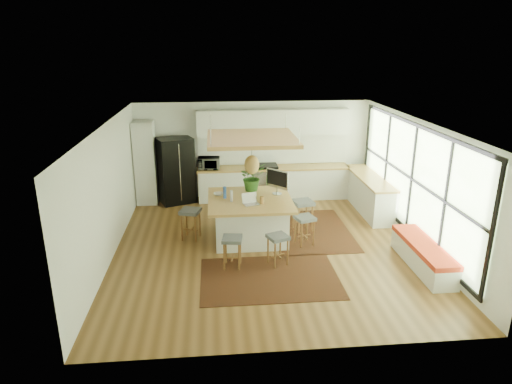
{
  "coord_description": "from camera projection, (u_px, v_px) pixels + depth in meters",
  "views": [
    {
      "loc": [
        -1.09,
        -8.91,
        4.25
      ],
      "look_at": [
        -0.2,
        0.5,
        1.1
      ],
      "focal_mm": 31.76,
      "sensor_mm": 36.0,
      "label": 1
    }
  ],
  "objects": [
    {
      "name": "stool_near_right",
      "position": [
        278.0,
        248.0,
        8.98
      ],
      "size": [
        0.49,
        0.49,
        0.63
      ],
      "primitive_type": null,
      "rotation": [
        0.0,
        0.0,
        0.38
      ],
      "color": "#45484D",
      "rests_on": "floor"
    },
    {
      "name": "monitor",
      "position": [
        277.0,
        183.0,
        10.28
      ],
      "size": [
        0.6,
        0.61,
        0.58
      ],
      "primitive_type": null,
      "rotation": [
        0.0,
        0.0,
        -0.81
      ],
      "color": "#A5A5AA",
      "rests_on": "island"
    },
    {
      "name": "ceiling_panel",
      "position": [
        252.0,
        151.0,
        9.56
      ],
      "size": [
        1.86,
        1.86,
        0.8
      ],
      "primitive_type": null,
      "color": "#A07739",
      "rests_on": "ceiling"
    },
    {
      "name": "island_bottle_0",
      "position": [
        225.0,
        194.0,
        10.06
      ],
      "size": [
        0.07,
        0.07,
        0.19
      ],
      "primitive_type": "cylinder",
      "color": "blue",
      "rests_on": "island"
    },
    {
      "name": "wall_back",
      "position": [
        253.0,
        150.0,
        12.74
      ],
      "size": [
        6.5,
        0.0,
        6.5
      ],
      "primitive_type": "plane",
      "rotation": [
        1.57,
        0.0,
        0.0
      ],
      "color": "silver",
      "rests_on": "ground"
    },
    {
      "name": "pantry",
      "position": [
        146.0,
        163.0,
        12.24
      ],
      "size": [
        0.55,
        0.6,
        2.25
      ],
      "primitive_type": "cube",
      "color": "silver",
      "rests_on": "floor"
    },
    {
      "name": "range",
      "position": [
        265.0,
        182.0,
        12.73
      ],
      "size": [
        0.76,
        0.62,
        1.0
      ],
      "primitive_type": null,
      "color": "#A5A5AA",
      "rests_on": "floor"
    },
    {
      "name": "stool_near_left",
      "position": [
        232.0,
        251.0,
        8.87
      ],
      "size": [
        0.43,
        0.43,
        0.64
      ],
      "primitive_type": null,
      "rotation": [
        0.0,
        0.0,
        -0.14
      ],
      "color": "#45484D",
      "rests_on": "floor"
    },
    {
      "name": "ceiling",
      "position": [
        268.0,
        123.0,
        9.01
      ],
      "size": [
        7.0,
        7.0,
        0.0
      ],
      "primitive_type": "plane",
      "rotation": [
        3.14,
        0.0,
        0.0
      ],
      "color": "white",
      "rests_on": "ground"
    },
    {
      "name": "laptop",
      "position": [
        251.0,
        199.0,
        9.65
      ],
      "size": [
        0.42,
        0.44,
        0.25
      ],
      "primitive_type": null,
      "rotation": [
        0.0,
        0.0,
        0.28
      ],
      "color": "#A5A5AA",
      "rests_on": "island"
    },
    {
      "name": "back_counter_base",
      "position": [
        273.0,
        184.0,
        12.77
      ],
      "size": [
        4.2,
        0.6,
        0.88
      ],
      "primitive_type": "cube",
      "color": "silver",
      "rests_on": "floor"
    },
    {
      "name": "window_wall",
      "position": [
        417.0,
        181.0,
        9.71
      ],
      "size": [
        0.1,
        6.2,
        2.6
      ],
      "primitive_type": null,
      "color": "black",
      "rests_on": "wall_right"
    },
    {
      "name": "island_plant",
      "position": [
        252.0,
        180.0,
        10.54
      ],
      "size": [
        0.84,
        0.87,
        0.52
      ],
      "primitive_type": "imported",
      "rotation": [
        0.0,
        0.0,
        0.49
      ],
      "color": "#1E4C19",
      "rests_on": "island"
    },
    {
      "name": "upper_cabinets",
      "position": [
        274.0,
        122.0,
        12.37
      ],
      "size": [
        4.2,
        0.34,
        0.7
      ],
      "primitive_type": "cube",
      "color": "silver",
      "rests_on": "wall_back"
    },
    {
      "name": "stool_right_back",
      "position": [
        303.0,
        216.0,
        10.62
      ],
      "size": [
        0.52,
        0.52,
        0.74
      ],
      "primitive_type": null,
      "rotation": [
        0.0,
        0.0,
        1.79
      ],
      "color": "#45484D",
      "rests_on": "floor"
    },
    {
      "name": "fridge",
      "position": [
        176.0,
        170.0,
        12.35
      ],
      "size": [
        1.09,
        0.98,
        1.81
      ],
      "primitive_type": null,
      "rotation": [
        0.0,
        0.0,
        0.37
      ],
      "color": "black",
      "rests_on": "floor"
    },
    {
      "name": "island_bowl",
      "position": [
        218.0,
        194.0,
        10.27
      ],
      "size": [
        0.22,
        0.22,
        0.05
      ],
      "primitive_type": "imported",
      "rotation": [
        0.0,
        0.0,
        0.01
      ],
      "color": "silver",
      "rests_on": "island"
    },
    {
      "name": "right_counter_top",
      "position": [
        371.0,
        178.0,
        11.73
      ],
      "size": [
        0.64,
        2.54,
        0.05
      ],
      "primitive_type": "cube",
      "color": "#A07739",
      "rests_on": "right_counter_base"
    },
    {
      "name": "wall_right",
      "position": [
        418.0,
        184.0,
        9.72
      ],
      "size": [
        0.0,
        7.0,
        7.0
      ],
      "primitive_type": "plane",
      "rotation": [
        1.57,
        0.0,
        -1.57
      ],
      "color": "silver",
      "rests_on": "ground"
    },
    {
      "name": "microwave",
      "position": [
        209.0,
        162.0,
        12.37
      ],
      "size": [
        0.6,
        0.35,
        0.39
      ],
      "primitive_type": "imported",
      "rotation": [
        0.0,
        0.0,
        -0.05
      ],
      "color": "#A5A5AA",
      "rests_on": "back_counter_top"
    },
    {
      "name": "floor",
      "position": [
        267.0,
        247.0,
        9.86
      ],
      "size": [
        7.0,
        7.0,
        0.0
      ],
      "primitive_type": "plane",
      "color": "brown",
      "rests_on": "ground"
    },
    {
      "name": "back_counter_top",
      "position": [
        274.0,
        168.0,
        12.63
      ],
      "size": [
        4.24,
        0.64,
        0.05
      ],
      "primitive_type": "cube",
      "color": "#A07739",
      "rests_on": "back_counter_base"
    },
    {
      "name": "right_counter_base",
      "position": [
        369.0,
        194.0,
        11.87
      ],
      "size": [
        0.6,
        2.5,
        0.88
      ],
      "primitive_type": "cube",
      "color": "silver",
      "rests_on": "floor"
    },
    {
      "name": "window_bench",
      "position": [
        423.0,
        255.0,
        8.91
      ],
      "size": [
        0.52,
        2.0,
        0.5
      ],
      "primitive_type": null,
      "color": "silver",
      "rests_on": "floor"
    },
    {
      "name": "rug_right",
      "position": [
        310.0,
        230.0,
        10.71
      ],
      "size": [
        1.8,
        2.6,
        0.01
      ],
      "primitive_type": "cube",
      "color": "black",
      "rests_on": "floor"
    },
    {
      "name": "stool_right_front",
      "position": [
        304.0,
        229.0,
        9.88
      ],
      "size": [
        0.48,
        0.48,
        0.66
      ],
      "primitive_type": null,
      "rotation": [
        0.0,
        0.0,
        1.86
      ],
      "color": "#45484D",
      "rests_on": "floor"
    },
    {
      "name": "wall_left",
      "position": [
        108.0,
        193.0,
        9.14
      ],
      "size": [
        0.0,
        7.0,
        7.0
      ],
      "primitive_type": "plane",
      "rotation": [
        1.57,
        0.0,
        1.57
      ],
      "color": "silver",
      "rests_on": "ground"
    },
    {
      "name": "stool_left_side",
      "position": [
        191.0,
        224.0,
        10.16
      ],
      "size": [
        0.52,
        0.52,
        0.7
      ],
      "primitive_type": null,
      "rotation": [
        0.0,
        0.0,
        -1.86
      ],
      "color": "#45484D",
      "rests_on": "floor"
    },
    {
      "name": "island",
      "position": [
        250.0,
        218.0,
        10.19
      ],
      "size": [
        1.85,
        1.85,
        0.93
      ],
      "primitive_type": null,
      "color": "#A07739",
      "rests_on": "floor"
    },
    {
      "name": "island_bottle_2",
      "position": [
        263.0,
        199.0,
        9.75
      ],
      "size": [
        0.07,
        0.07,
        0.19
      ],
      "primitive_type": "cylinder",
      "color": "brown",
      "rests_on": "island"
    },
    {
      "name": "backsplash",
      "position": [
        272.0,
        150.0,
        12.77
      ],
      "size": [
        4.2,
        0.02,
        0.8
      ],
      "primitive_type": "cube",
      "color": "white",
      "rests_on": "wall_back"
    },
    {
      "name": "rug_near",
      "position": [
        270.0,
        278.0,
        8.55
      ],
      "size": [
        2.6,
        1.8,
        0.01
      ],
      "primitive_type": "cube",
      "color": "black",
      "rests_on": "floor"
    },
    {
      "name": "wall_front",
      "position": [
        299.0,
        267.0,
        6.13
      ],
      "size": [
        6.5,
        0.0,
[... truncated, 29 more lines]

